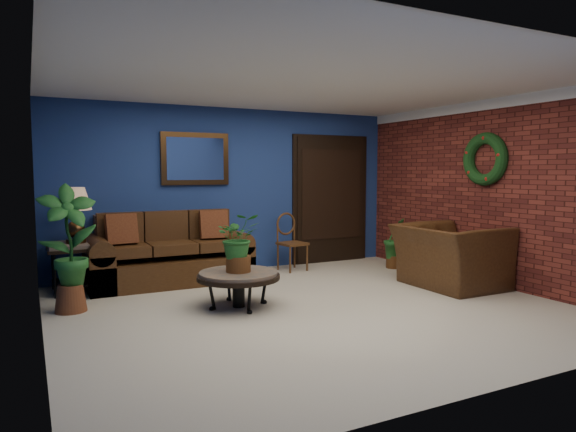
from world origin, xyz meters
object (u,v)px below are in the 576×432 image
sofa (169,259)px  side_chair (290,238)px  armchair (450,256)px  coffee_table (238,277)px  table_lamp (75,208)px  end_table (77,254)px

sofa → side_chair: 1.92m
armchair → sofa: bearing=59.0°
coffee_table → table_lamp: bearing=133.8°
coffee_table → side_chair: side_chair is taller
sofa → side_chair: size_ratio=2.43×
table_lamp → side_chair: table_lamp is taller
end_table → table_lamp: 0.59m
coffee_table → side_chair: (1.53, 1.70, 0.16)m
sofa → armchair: size_ratio=1.71×
coffee_table → side_chair: bearing=48.1°
sofa → end_table: 1.19m
sofa → side_chair: bearing=1.0°
side_chair → end_table: bearing=172.2°
side_chair → table_lamp: bearing=172.2°
sofa → coffee_table: size_ratio=2.30×
side_chair → coffee_table: bearing=-140.9°
coffee_table → end_table: 2.27m
table_lamp → armchair: table_lamp is taller
end_table → table_lamp: size_ratio=1.01×
end_table → table_lamp: (-0.00, 0.00, 0.59)m
table_lamp → side_chair: size_ratio=0.76×
sofa → table_lamp: 1.40m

